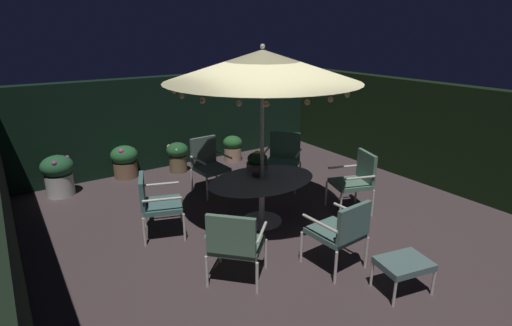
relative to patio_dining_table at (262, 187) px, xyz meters
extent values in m
cube|color=#48393B|center=(0.15, -0.12, -0.60)|extent=(7.51, 7.63, 0.02)
cube|color=black|center=(0.15, 3.55, 0.40)|extent=(7.51, 0.30, 1.98)
cube|color=black|center=(3.76, -0.12, 0.40)|extent=(0.30, 7.63, 1.98)
cylinder|color=silver|center=(0.00, 0.00, -0.58)|extent=(0.64, 0.64, 0.03)
cylinder|color=silver|center=(0.00, 0.00, -0.24)|extent=(0.09, 0.09, 0.71)
ellipsoid|color=#9BAAA8|center=(0.00, 0.00, 0.13)|extent=(1.77, 1.23, 0.03)
cylinder|color=silver|center=(0.00, 0.00, 0.60)|extent=(0.06, 0.06, 2.37)
cone|color=beige|center=(0.00, 0.00, 1.85)|extent=(2.83, 2.83, 0.44)
sphere|color=silver|center=(0.00, 0.00, 2.11)|extent=(0.07, 0.07, 0.07)
sphere|color=#F9DB8C|center=(1.24, -0.03, 1.53)|extent=(0.07, 0.07, 0.07)
sphere|color=#F9DB8C|center=(1.17, 0.41, 1.53)|extent=(0.07, 0.07, 0.07)
sphere|color=#F9DB8C|center=(0.95, 0.80, 1.53)|extent=(0.07, 0.07, 0.07)
sphere|color=#F9DB8C|center=(0.60, 1.08, 1.53)|extent=(0.07, 0.07, 0.07)
sphere|color=#F9DB8C|center=(0.22, 1.22, 1.53)|extent=(0.07, 0.07, 0.07)
sphere|color=#F9DB8C|center=(-0.23, 1.22, 1.53)|extent=(0.07, 0.07, 0.07)
sphere|color=#F9DB8C|center=(-0.64, 1.06, 1.53)|extent=(0.07, 0.07, 0.07)
sphere|color=#F9DB8C|center=(-0.99, 0.75, 1.53)|extent=(0.07, 0.07, 0.07)
sphere|color=#F9DB8C|center=(-1.15, 0.47, 1.53)|extent=(0.07, 0.07, 0.07)
sphere|color=#F9DB8C|center=(-1.24, 0.01, 1.53)|extent=(0.07, 0.07, 0.07)
sphere|color=#F9DB8C|center=(-1.16, -0.43, 1.53)|extent=(0.07, 0.07, 0.07)
sphere|color=#F9DB8C|center=(-0.91, -0.84, 1.53)|extent=(0.07, 0.07, 0.07)
sphere|color=#F9DB8C|center=(-0.66, -1.05, 1.53)|extent=(0.07, 0.07, 0.07)
sphere|color=#F9DB8C|center=(-0.21, -1.22, 1.53)|extent=(0.07, 0.07, 0.07)
sphere|color=#F9DB8C|center=(0.15, -1.23, 1.53)|extent=(0.07, 0.07, 0.07)
sphere|color=#F9DB8C|center=(0.59, -1.09, 1.53)|extent=(0.07, 0.07, 0.07)
sphere|color=#F9DB8C|center=(0.99, -0.75, 1.53)|extent=(0.07, 0.07, 0.07)
sphere|color=#F9DB8C|center=(1.18, -0.37, 1.53)|extent=(0.07, 0.07, 0.07)
cylinder|color=#846B51|center=(0.03, 0.17, 0.20)|extent=(0.15, 0.15, 0.10)
cylinder|color=#897150|center=(0.03, 0.17, 0.30)|extent=(0.34, 0.34, 0.10)
ellipsoid|color=#194824|center=(0.03, 0.17, 0.42)|extent=(0.31, 0.31, 0.19)
sphere|color=yellow|center=(0.03, 0.17, 0.49)|extent=(0.11, 0.11, 0.11)
cylinder|color=silver|center=(-1.07, 0.69, -0.38)|extent=(0.04, 0.04, 0.43)
cylinder|color=silver|center=(-1.27, 0.13, -0.38)|extent=(0.04, 0.04, 0.43)
cylinder|color=silver|center=(-1.60, 0.87, -0.38)|extent=(0.04, 0.04, 0.43)
cylinder|color=silver|center=(-1.80, 0.31, -0.38)|extent=(0.04, 0.04, 0.43)
cube|color=#466E6A|center=(-1.44, 0.50, -0.13)|extent=(0.71, 0.73, 0.07)
cube|color=#466E6A|center=(-1.69, 0.59, 0.13)|extent=(0.24, 0.56, 0.43)
cylinder|color=silver|center=(-1.34, 0.78, 0.09)|extent=(0.52, 0.21, 0.04)
cylinder|color=silver|center=(-1.53, 0.22, 0.09)|extent=(0.52, 0.21, 0.04)
cylinder|color=silver|center=(-1.11, -0.65, -0.39)|extent=(0.04, 0.04, 0.41)
cylinder|color=silver|center=(-0.69, -1.09, -0.39)|extent=(0.04, 0.04, 0.41)
cylinder|color=silver|center=(-1.50, -1.02, -0.39)|extent=(0.04, 0.04, 0.41)
cylinder|color=silver|center=(-1.07, -1.46, -0.39)|extent=(0.04, 0.04, 0.41)
cube|color=#557B5F|center=(-1.09, -1.06, -0.14)|extent=(0.79, 0.79, 0.07)
cube|color=#557B5F|center=(-1.28, -1.24, 0.13)|extent=(0.45, 0.46, 0.47)
cylinder|color=silver|center=(-1.30, -0.84, 0.07)|extent=(0.39, 0.38, 0.04)
cylinder|color=silver|center=(-0.88, -1.28, 0.07)|extent=(0.39, 0.38, 0.04)
cylinder|color=silver|center=(-0.22, -1.24, -0.37)|extent=(0.04, 0.04, 0.44)
cylinder|color=silver|center=(0.35, -1.20, -0.37)|extent=(0.04, 0.04, 0.44)
cylinder|color=silver|center=(-0.19, -1.83, -0.37)|extent=(0.04, 0.04, 0.44)
cylinder|color=silver|center=(0.38, -1.80, -0.37)|extent=(0.04, 0.04, 0.44)
cube|color=slate|center=(0.08, -1.52, -0.12)|extent=(0.59, 0.61, 0.07)
cube|color=slate|center=(0.10, -1.81, 0.14)|extent=(0.55, 0.09, 0.44)
cylinder|color=silver|center=(-0.20, -1.53, 0.10)|extent=(0.07, 0.57, 0.04)
cylinder|color=silver|center=(0.37, -1.50, 0.10)|extent=(0.07, 0.57, 0.04)
cylinder|color=beige|center=(1.08, -0.66, -0.36)|extent=(0.04, 0.04, 0.46)
cylinder|color=beige|center=(1.26, -0.13, -0.36)|extent=(0.04, 0.04, 0.46)
cylinder|color=beige|center=(1.63, -0.84, -0.36)|extent=(0.04, 0.04, 0.46)
cylinder|color=beige|center=(1.80, -0.32, -0.36)|extent=(0.04, 0.04, 0.46)
cube|color=slate|center=(1.44, -0.49, -0.10)|extent=(0.71, 0.69, 0.07)
cube|color=slate|center=(1.70, -0.58, 0.18)|extent=(0.23, 0.52, 0.49)
cylinder|color=beige|center=(1.35, -0.75, 0.11)|extent=(0.53, 0.21, 0.04)
cylinder|color=beige|center=(1.53, -0.23, 0.11)|extent=(0.53, 0.21, 0.04)
cylinder|color=beige|center=(1.16, 0.58, -0.37)|extent=(0.04, 0.04, 0.45)
cylinder|color=beige|center=(0.75, 1.05, -0.37)|extent=(0.04, 0.04, 0.45)
cylinder|color=beige|center=(1.56, 0.93, -0.37)|extent=(0.04, 0.04, 0.45)
cylinder|color=beige|center=(1.15, 1.40, -0.37)|extent=(0.04, 0.04, 0.45)
cube|color=#487C62|center=(1.15, 0.99, -0.11)|extent=(0.79, 0.80, 0.07)
cube|color=#487C62|center=(1.35, 1.16, 0.19)|extent=(0.43, 0.49, 0.52)
cylinder|color=beige|center=(1.36, 0.75, 0.13)|extent=(0.41, 0.36, 0.04)
cylinder|color=beige|center=(0.95, 1.23, 0.13)|extent=(0.41, 0.36, 0.04)
cylinder|color=silver|center=(0.20, 1.25, -0.38)|extent=(0.04, 0.04, 0.43)
cylinder|color=silver|center=(-0.35, 1.22, -0.38)|extent=(0.04, 0.04, 0.43)
cylinder|color=silver|center=(0.16, 1.82, -0.38)|extent=(0.04, 0.04, 0.43)
cylinder|color=silver|center=(-0.38, 1.79, -0.38)|extent=(0.04, 0.04, 0.43)
cube|color=#556E61|center=(-0.09, 1.52, -0.13)|extent=(0.57, 0.59, 0.07)
cube|color=#556E61|center=(-0.11, 1.79, 0.17)|extent=(0.53, 0.09, 0.52)
cylinder|color=silver|center=(0.18, 1.54, 0.10)|extent=(0.07, 0.55, 0.04)
cylinder|color=silver|center=(-0.37, 1.50, 0.10)|extent=(0.07, 0.55, 0.04)
cylinder|color=silver|center=(0.15, -2.10, -0.43)|extent=(0.03, 0.03, 0.32)
cylinder|color=silver|center=(0.69, -2.22, -0.43)|extent=(0.03, 0.03, 0.32)
cylinder|color=silver|center=(0.06, -2.50, -0.43)|extent=(0.03, 0.03, 0.32)
cylinder|color=silver|center=(0.60, -2.61, -0.43)|extent=(0.03, 0.03, 0.32)
cube|color=slate|center=(0.37, -2.36, -0.23)|extent=(0.66, 0.55, 0.08)
cylinder|color=silver|center=(-2.49, 2.96, -0.39)|extent=(0.48, 0.48, 0.41)
ellipsoid|color=#235732|center=(-2.49, 2.96, -0.03)|extent=(0.57, 0.57, 0.40)
sphere|color=#B13985|center=(-2.29, 2.98, 0.10)|extent=(0.07, 0.07, 0.07)
sphere|color=#C13B89|center=(-2.45, 3.16, 0.08)|extent=(0.09, 0.09, 0.09)
sphere|color=#BE3D8A|center=(-2.69, 2.91, 0.05)|extent=(0.10, 0.10, 0.10)
sphere|color=#AD3982|center=(-2.55, 2.75, 0.10)|extent=(0.08, 0.08, 0.08)
cylinder|color=tan|center=(1.19, 2.93, -0.43)|extent=(0.40, 0.40, 0.32)
ellipsoid|color=#27622B|center=(1.19, 2.93, -0.15)|extent=(0.44, 0.44, 0.31)
sphere|color=#DA5D6F|center=(1.34, 2.89, -0.12)|extent=(0.11, 0.11, 0.11)
sphere|color=#D95371|center=(1.13, 3.09, -0.14)|extent=(0.10, 0.10, 0.10)
sphere|color=#EC5F6C|center=(1.16, 2.80, -0.08)|extent=(0.08, 0.08, 0.08)
cylinder|color=#886549|center=(-1.21, 3.23, -0.43)|extent=(0.48, 0.48, 0.33)
ellipsoid|color=#266230|center=(-1.21, 3.23, -0.11)|extent=(0.54, 0.54, 0.38)
sphere|color=#BE317F|center=(-0.99, 3.29, -0.04)|extent=(0.07, 0.07, 0.07)
sphere|color=#AF4174|center=(-1.34, 3.39, -0.09)|extent=(0.10, 0.10, 0.10)
sphere|color=#BE448B|center=(-1.29, 3.08, 0.02)|extent=(0.11, 0.11, 0.11)
cylinder|color=olive|center=(-0.17, 2.94, -0.41)|extent=(0.37, 0.37, 0.36)
ellipsoid|color=#23582D|center=(-0.17, 2.94, -0.11)|extent=(0.46, 0.46, 0.32)
sphere|color=yellow|center=(-0.05, 2.95, -0.09)|extent=(0.10, 0.10, 0.10)
sphere|color=#E2C14C|center=(-0.28, 3.10, -0.05)|extent=(0.10, 0.10, 0.10)
sphere|color=#E4BE4A|center=(-0.24, 2.78, -0.06)|extent=(0.09, 0.09, 0.09)
camera|label=1|loc=(-3.23, -4.68, 2.34)|focal=27.68mm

